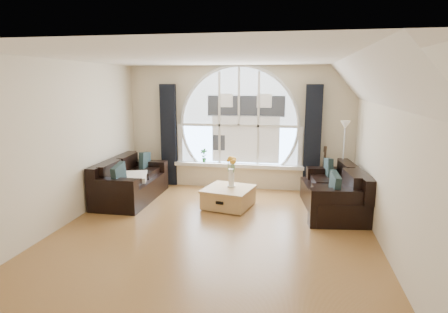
% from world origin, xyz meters
% --- Properties ---
extents(ground, '(5.00, 5.50, 0.01)m').
position_xyz_m(ground, '(0.00, 0.00, 0.00)').
color(ground, brown).
rests_on(ground, ground).
extents(ceiling, '(5.00, 5.50, 0.01)m').
position_xyz_m(ceiling, '(0.00, 0.00, 2.70)').
color(ceiling, silver).
rests_on(ceiling, ground).
extents(wall_back, '(5.00, 0.01, 2.70)m').
position_xyz_m(wall_back, '(0.00, 2.75, 1.35)').
color(wall_back, beige).
rests_on(wall_back, ground).
extents(wall_front, '(5.00, 0.01, 2.70)m').
position_xyz_m(wall_front, '(0.00, -2.75, 1.35)').
color(wall_front, beige).
rests_on(wall_front, ground).
extents(wall_left, '(0.01, 5.50, 2.70)m').
position_xyz_m(wall_left, '(-2.50, 0.00, 1.35)').
color(wall_left, beige).
rests_on(wall_left, ground).
extents(wall_right, '(0.01, 5.50, 2.70)m').
position_xyz_m(wall_right, '(2.50, 0.00, 1.35)').
color(wall_right, beige).
rests_on(wall_right, ground).
extents(attic_slope, '(0.92, 5.50, 0.72)m').
position_xyz_m(attic_slope, '(2.20, 0.00, 2.35)').
color(attic_slope, silver).
rests_on(attic_slope, ground).
extents(arched_window, '(2.60, 0.06, 2.15)m').
position_xyz_m(arched_window, '(0.00, 2.72, 1.62)').
color(arched_window, silver).
rests_on(arched_window, wall_back).
extents(window_sill, '(2.90, 0.22, 0.08)m').
position_xyz_m(window_sill, '(0.00, 2.65, 0.51)').
color(window_sill, white).
rests_on(window_sill, wall_back).
extents(window_frame, '(2.76, 0.08, 2.15)m').
position_xyz_m(window_frame, '(0.00, 2.69, 1.62)').
color(window_frame, white).
rests_on(window_frame, wall_back).
extents(neighbor_house, '(1.70, 0.02, 1.50)m').
position_xyz_m(neighbor_house, '(0.15, 2.71, 1.50)').
color(neighbor_house, silver).
rests_on(neighbor_house, wall_back).
extents(curtain_left, '(0.35, 0.12, 2.30)m').
position_xyz_m(curtain_left, '(-1.60, 2.63, 1.15)').
color(curtain_left, black).
rests_on(curtain_left, ground).
extents(curtain_right, '(0.35, 0.12, 2.30)m').
position_xyz_m(curtain_right, '(1.60, 2.63, 1.15)').
color(curtain_right, black).
rests_on(curtain_right, ground).
extents(sofa_left, '(0.93, 1.85, 0.82)m').
position_xyz_m(sofa_left, '(-1.99, 1.37, 0.40)').
color(sofa_left, black).
rests_on(sofa_left, ground).
extents(sofa_right, '(1.16, 1.96, 0.82)m').
position_xyz_m(sofa_right, '(1.95, 1.38, 0.40)').
color(sofa_right, black).
rests_on(sofa_right, ground).
extents(coffee_chest, '(1.02, 1.02, 0.42)m').
position_xyz_m(coffee_chest, '(0.02, 1.25, 0.21)').
color(coffee_chest, tan).
rests_on(coffee_chest, ground).
extents(throw_blanket, '(0.69, 0.69, 0.10)m').
position_xyz_m(throw_blanket, '(-1.91, 1.25, 0.50)').
color(throw_blanket, silver).
rests_on(throw_blanket, sofa_left).
extents(vase_flowers, '(0.24, 0.24, 0.70)m').
position_xyz_m(vase_flowers, '(0.06, 1.32, 0.77)').
color(vase_flowers, white).
rests_on(vase_flowers, coffee_chest).
extents(floor_lamp, '(0.24, 0.24, 1.60)m').
position_xyz_m(floor_lamp, '(2.19, 2.15, 0.80)').
color(floor_lamp, '#B2B2B2').
rests_on(floor_lamp, ground).
extents(guitar, '(0.42, 0.34, 1.06)m').
position_xyz_m(guitar, '(1.85, 2.41, 0.53)').
color(guitar, brown).
rests_on(guitar, ground).
extents(potted_plant, '(0.19, 0.15, 0.32)m').
position_xyz_m(potted_plant, '(-0.79, 2.65, 0.71)').
color(potted_plant, '#1E6023').
rests_on(potted_plant, window_sill).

